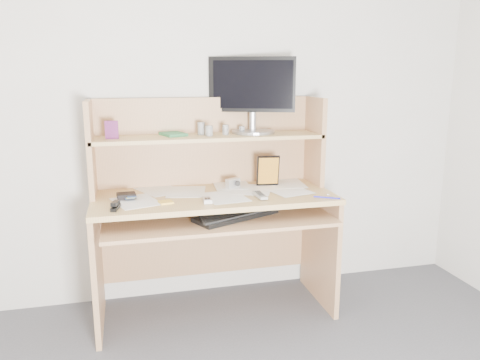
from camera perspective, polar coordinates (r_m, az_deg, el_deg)
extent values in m
cube|color=silver|center=(2.99, -4.47, 9.07)|extent=(3.60, 0.04, 2.50)
cube|color=tan|center=(2.76, -3.18, -2.08)|extent=(1.40, 0.60, 0.03)
cube|color=tan|center=(2.84, -17.01, -10.17)|extent=(0.03, 0.56, 0.72)
cube|color=tan|center=(3.07, 9.70, -8.04)|extent=(0.03, 0.56, 0.72)
cube|color=tan|center=(3.15, -4.07, -7.79)|extent=(1.34, 0.02, 0.41)
cube|color=tan|center=(2.67, -2.68, -4.69)|extent=(1.28, 0.55, 0.02)
cube|color=tan|center=(2.98, -4.30, 4.72)|extent=(1.40, 0.02, 0.55)
cube|color=tan|center=(2.81, -17.74, 3.65)|extent=(0.03, 0.30, 0.55)
cube|color=tan|center=(3.04, 9.05, 4.75)|extent=(0.03, 0.30, 0.55)
cube|color=tan|center=(2.84, -3.83, 5.24)|extent=(1.38, 0.30, 0.02)
cube|color=white|center=(2.75, -3.19, -1.71)|extent=(1.32, 0.54, 0.01)
cube|color=black|center=(2.65, -0.50, -4.32)|extent=(0.52, 0.36, 0.02)
cube|color=black|center=(2.64, -0.50, -3.97)|extent=(0.49, 0.34, 0.01)
cube|color=#A0A19C|center=(2.68, 2.41, -1.86)|extent=(0.05, 0.16, 0.02)
cube|color=#AAAAAC|center=(2.58, -4.03, -2.38)|extent=(0.05, 0.09, 0.02)
cube|color=black|center=(2.53, -14.95, -2.93)|extent=(0.05, 0.12, 0.04)
cube|color=black|center=(2.73, -13.70, -1.85)|extent=(0.11, 0.09, 0.03)
cube|color=gold|center=(2.60, -9.04, -2.69)|extent=(0.08, 0.08, 0.01)
cube|color=#B3B4B6|center=(2.89, -0.88, -0.37)|extent=(0.10, 0.08, 0.06)
cube|color=black|center=(2.92, 3.43, 1.15)|extent=(0.14, 0.03, 0.20)
cylinder|color=#1C19BE|center=(2.69, 10.55, -2.12)|extent=(0.13, 0.09, 0.01)
cube|color=maroon|center=(2.77, -15.38, 5.92)|extent=(0.07, 0.03, 0.10)
cube|color=#388C55|center=(2.85, -8.14, 5.55)|extent=(0.17, 0.19, 0.02)
cylinder|color=black|center=(2.80, -3.79, 6.01)|extent=(0.05, 0.05, 0.06)
cylinder|color=white|center=(2.85, -1.77, 6.14)|extent=(0.04, 0.04, 0.06)
cylinder|color=black|center=(2.92, 0.23, 6.14)|extent=(0.04, 0.04, 0.04)
cylinder|color=white|center=(2.85, -4.75, 6.27)|extent=(0.05, 0.05, 0.08)
cylinder|color=#9B9B9F|center=(2.94, 1.62, 5.91)|extent=(0.27, 0.27, 0.02)
cylinder|color=#9B9B9F|center=(2.95, 1.57, 7.18)|extent=(0.04, 0.04, 0.11)
cube|color=black|center=(2.95, 1.48, 11.56)|extent=(0.52, 0.22, 0.34)
cube|color=black|center=(2.94, 1.58, 11.55)|extent=(0.46, 0.18, 0.29)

